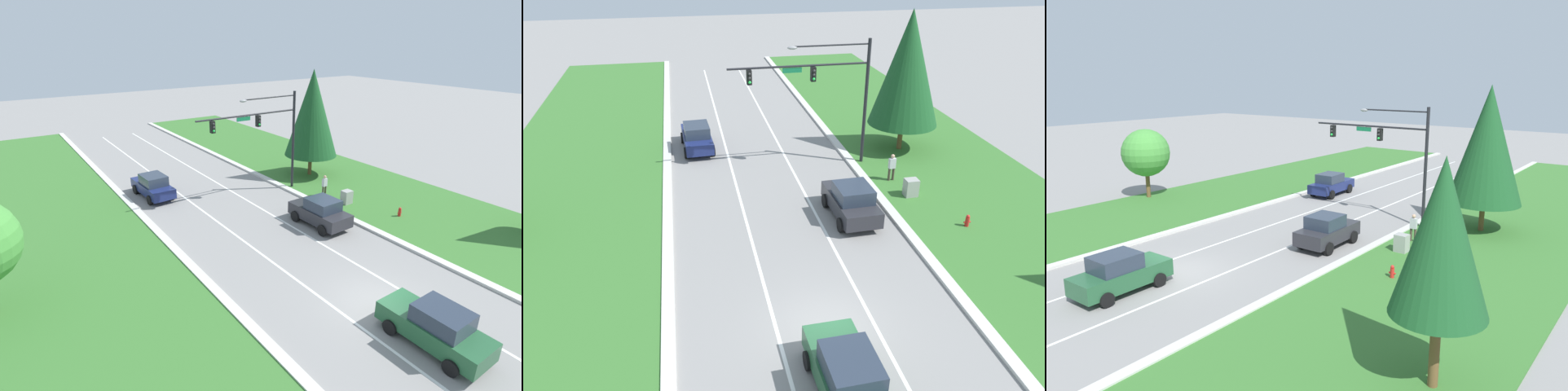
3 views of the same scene
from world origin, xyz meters
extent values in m
plane|color=gray|center=(0.00, 0.00, 0.00)|extent=(160.00, 160.00, 0.00)
cube|color=beige|center=(5.65, 0.00, 0.07)|extent=(0.50, 90.00, 0.15)
cube|color=beige|center=(-5.65, 0.00, 0.07)|extent=(0.50, 90.00, 0.15)
cube|color=#38702D|center=(10.90, 0.00, 0.04)|extent=(10.00, 90.00, 0.08)
cube|color=#38702D|center=(-10.90, 0.00, 0.04)|extent=(10.00, 90.00, 0.08)
cube|color=white|center=(-1.80, 0.00, 0.00)|extent=(0.14, 81.00, 0.01)
cube|color=white|center=(1.80, 0.00, 0.00)|extent=(0.14, 81.00, 0.01)
cylinder|color=black|center=(6.29, 14.26, 3.80)|extent=(0.20, 0.20, 7.59)
cylinder|color=black|center=(2.22, 14.26, 6.23)|extent=(8.14, 0.12, 0.12)
cube|color=#147042|center=(1.81, 14.26, 6.01)|extent=(1.10, 0.04, 0.28)
cylinder|color=black|center=(4.05, 14.26, 7.29)|extent=(4.48, 0.09, 0.09)
ellipsoid|color=gray|center=(1.81, 14.26, 7.24)|extent=(0.56, 0.28, 0.20)
cube|color=black|center=(3.03, 14.26, 5.73)|extent=(0.28, 0.32, 0.80)
sphere|color=#2D2D2D|center=(3.03, 14.09, 5.96)|extent=(0.16, 0.16, 0.16)
sphere|color=#2D2D2D|center=(3.03, 14.09, 5.73)|extent=(0.16, 0.16, 0.16)
sphere|color=#23D647|center=(3.03, 14.09, 5.49)|extent=(0.16, 0.16, 0.16)
cube|color=black|center=(-0.63, 14.26, 5.73)|extent=(0.28, 0.32, 0.80)
sphere|color=#2D2D2D|center=(-0.63, 14.09, 5.96)|extent=(0.16, 0.16, 0.16)
sphere|color=#2D2D2D|center=(-0.63, 14.09, 5.73)|extent=(0.16, 0.16, 0.16)
sphere|color=#23D647|center=(-0.63, 14.09, 5.49)|extent=(0.16, 0.16, 0.16)
cube|color=#235633|center=(-0.24, -2.90, 0.72)|extent=(1.81, 4.35, 0.79)
cube|color=#283342|center=(-0.23, -3.16, 1.46)|extent=(1.59, 1.97, 0.70)
cylinder|color=black|center=(0.59, -1.54, 0.32)|extent=(0.25, 0.65, 0.64)
cylinder|color=black|center=(-1.11, -1.57, 0.32)|extent=(0.25, 0.65, 0.64)
cylinder|color=black|center=(0.63, -4.22, 0.32)|extent=(0.25, 0.65, 0.64)
cylinder|color=black|center=(-1.07, -4.25, 0.32)|extent=(0.25, 0.65, 0.64)
cube|color=navy|center=(-3.65, 18.57, 0.72)|extent=(1.96, 4.55, 0.71)
cube|color=#283342|center=(-3.64, 18.31, 1.43)|extent=(1.66, 2.09, 0.71)
cylinder|color=black|center=(-2.86, 20.00, 0.36)|extent=(0.27, 0.73, 0.72)
cylinder|color=black|center=(-4.57, 19.92, 0.36)|extent=(0.27, 0.73, 0.72)
cylinder|color=black|center=(-2.73, 17.23, 0.36)|extent=(0.27, 0.73, 0.72)
cylinder|color=black|center=(-4.44, 17.15, 0.36)|extent=(0.27, 0.73, 0.72)
cube|color=#28282D|center=(3.44, 7.82, 0.75)|extent=(1.95, 4.16, 0.78)
cube|color=#283342|center=(3.44, 7.58, 1.49)|extent=(1.72, 1.89, 0.70)
cylinder|color=black|center=(4.33, 9.12, 0.36)|extent=(0.25, 0.72, 0.72)
cylinder|color=black|center=(2.50, 9.08, 0.36)|extent=(0.25, 0.72, 0.72)
cylinder|color=black|center=(4.38, 6.56, 0.36)|extent=(0.25, 0.72, 0.72)
cylinder|color=black|center=(2.55, 6.53, 0.36)|extent=(0.25, 0.72, 0.72)
cube|color=#9E9E99|center=(7.35, 9.25, 0.52)|extent=(0.70, 0.60, 1.05)
cylinder|color=#42382D|center=(6.92, 11.28, 0.42)|extent=(0.14, 0.14, 0.84)
cylinder|color=#42382D|center=(7.18, 11.30, 0.42)|extent=(0.14, 0.14, 0.84)
cube|color=#B7B7BC|center=(7.05, 11.29, 1.14)|extent=(0.40, 0.25, 0.60)
sphere|color=tan|center=(7.05, 11.29, 1.58)|extent=(0.22, 0.22, 0.22)
cylinder|color=red|center=(8.69, 5.64, 0.28)|extent=(0.20, 0.20, 0.55)
sphere|color=red|center=(8.69, 5.64, 0.61)|extent=(0.18, 0.18, 0.18)
cylinder|color=red|center=(8.57, 5.64, 0.30)|extent=(0.10, 0.09, 0.09)
cylinder|color=red|center=(8.81, 5.64, 0.30)|extent=(0.10, 0.09, 0.09)
cylinder|color=brown|center=(13.77, -1.35, 1.25)|extent=(0.32, 0.32, 2.50)
cone|color=#194C23|center=(13.77, -1.35, 4.88)|extent=(2.97, 2.97, 4.75)
cylinder|color=brown|center=(-14.55, 8.88, 1.11)|extent=(0.32, 0.32, 2.23)
sphere|color=#47933D|center=(-14.55, 8.88, 3.61)|extent=(3.68, 3.68, 3.68)
cylinder|color=brown|center=(9.47, 15.79, 0.93)|extent=(0.32, 0.32, 1.85)
cone|color=#194C23|center=(9.47, 15.79, 5.40)|extent=(4.43, 4.43, 7.09)
camera|label=1|loc=(-13.08, -9.70, 11.47)|focal=28.00mm
camera|label=2|loc=(-4.39, -13.49, 12.86)|focal=35.00mm
camera|label=3|loc=(19.08, -14.78, 9.37)|focal=35.00mm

